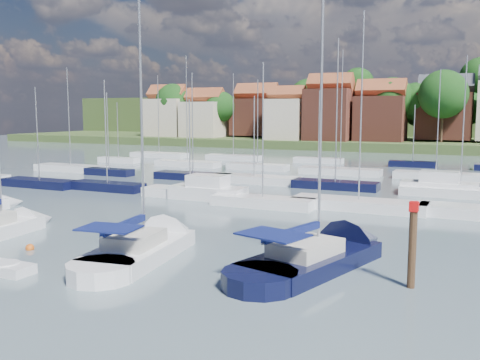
% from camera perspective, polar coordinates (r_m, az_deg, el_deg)
% --- Properties ---
extents(ground, '(260.00, 260.00, 0.00)m').
position_cam_1_polar(ground, '(65.13, 9.12, 0.24)').
color(ground, '#475760').
rests_on(ground, ground).
extents(sailboat_left, '(3.43, 9.76, 13.10)m').
position_cam_1_polar(sailboat_left, '(38.37, -23.48, -4.67)').
color(sailboat_left, white).
rests_on(sailboat_left, ground).
extents(sailboat_centre, '(4.96, 12.76, 16.84)m').
position_cam_1_polar(sailboat_centre, '(31.14, -9.24, -6.88)').
color(sailboat_centre, white).
rests_on(sailboat_centre, ground).
extents(sailboat_navy, '(7.05, 13.84, 18.44)m').
position_cam_1_polar(sailboat_navy, '(29.26, 9.67, -7.82)').
color(sailboat_navy, black).
rests_on(sailboat_navy, ground).
extents(tender, '(2.90, 1.38, 0.62)m').
position_cam_1_polar(tender, '(29.16, -23.72, -8.62)').
color(tender, white).
rests_on(tender, ground).
extents(timber_piling, '(0.40, 0.40, 6.21)m').
position_cam_1_polar(timber_piling, '(25.63, 17.82, -8.84)').
color(timber_piling, '#4C331E').
rests_on(timber_piling, ground).
extents(buoy_c, '(0.49, 0.49, 0.49)m').
position_cam_1_polar(buoy_c, '(33.42, -21.50, -6.94)').
color(buoy_c, '#D85914').
rests_on(buoy_c, ground).
extents(buoy_d, '(0.42, 0.42, 0.42)m').
position_cam_1_polar(buoy_d, '(26.25, -13.14, -10.48)').
color(buoy_d, beige).
rests_on(buoy_d, ground).
extents(buoy_e, '(0.53, 0.53, 0.53)m').
position_cam_1_polar(buoy_e, '(33.52, -6.44, -6.42)').
color(buoy_e, '#D85914').
rests_on(buoy_e, ground).
extents(buoy_f, '(0.44, 0.44, 0.44)m').
position_cam_1_polar(buoy_f, '(24.54, -0.47, -11.55)').
color(buoy_f, beige).
rests_on(buoy_f, ground).
extents(marina_field, '(79.62, 41.41, 15.93)m').
position_cam_1_polar(marina_field, '(59.93, 9.61, 0.03)').
color(marina_field, white).
rests_on(marina_field, ground).
extents(far_shore_town, '(212.46, 90.00, 22.27)m').
position_cam_1_polar(far_shore_town, '(155.68, 19.36, 5.70)').
color(far_shore_town, '#384A25').
rests_on(far_shore_town, ground).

